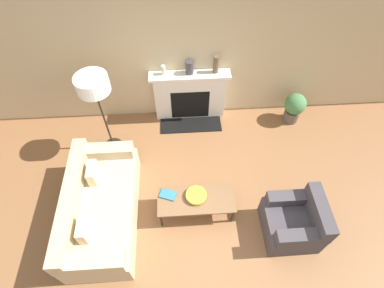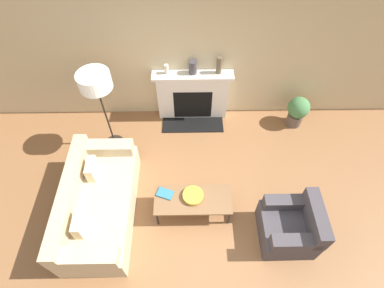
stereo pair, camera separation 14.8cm
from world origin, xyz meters
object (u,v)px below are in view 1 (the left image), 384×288
at_px(fireplace, 190,96).
at_px(couch, 100,208).
at_px(bowl, 196,195).
at_px(mantel_vase_center_left, 190,67).
at_px(coffee_table, 196,200).
at_px(floor_lamp, 94,88).
at_px(armchair_near, 295,222).
at_px(mantel_vase_center_right, 216,64).
at_px(book, 168,195).
at_px(mantel_vase_left, 163,70).
at_px(potted_plant, 294,107).

distance_m(fireplace, couch, 2.56).
bearing_deg(bowl, mantel_vase_center_left, 89.25).
relative_size(couch, coffee_table, 1.69).
bearing_deg(floor_lamp, armchair_near, -32.39).
bearing_deg(fireplace, mantel_vase_center_right, 1.92).
distance_m(fireplace, mantel_vase_center_left, 0.66).
relative_size(coffee_table, floor_lamp, 0.71).
distance_m(book, mantel_vase_left, 2.13).
xyz_separation_m(fireplace, potted_plant, (1.97, -0.25, -0.15)).
distance_m(coffee_table, floor_lamp, 2.26).
xyz_separation_m(fireplace, bowl, (-0.03, -2.04, -0.08)).
bearing_deg(mantel_vase_center_right, coffee_table, -102.88).
bearing_deg(fireplace, coffee_table, -90.78).
xyz_separation_m(fireplace, coffee_table, (-0.03, -2.08, -0.15)).
height_order(floor_lamp, mantel_vase_center_right, floor_lamp).
bearing_deg(mantel_vase_left, potted_plant, -6.18).
bearing_deg(mantel_vase_center_left, coffee_table, -90.81).
distance_m(mantel_vase_left, mantel_vase_center_left, 0.45).
xyz_separation_m(armchair_near, mantel_vase_left, (-1.83, 2.51, 0.84)).
distance_m(armchair_near, bowl, 1.48).
height_order(coffee_table, floor_lamp, floor_lamp).
bearing_deg(fireplace, bowl, -90.72).
height_order(coffee_table, mantel_vase_left, mantel_vase_left).
bearing_deg(book, potted_plant, 56.31).
height_order(fireplace, coffee_table, fireplace).
bearing_deg(mantel_vase_left, couch, -115.95).
height_order(couch, book, couch).
distance_m(couch, coffee_table, 1.45).
relative_size(fireplace, potted_plant, 2.25).
relative_size(fireplace, floor_lamp, 0.88).
bearing_deg(armchair_near, mantel_vase_center_left, -151.23).
bearing_deg(armchair_near, floor_lamp, -122.39).
relative_size(armchair_near, book, 2.83).
relative_size(bowl, book, 1.12).
bearing_deg(armchair_near, mantel_vase_left, -143.89).
bearing_deg(armchair_near, book, -105.53).
xyz_separation_m(bowl, potted_plant, (2.00, 1.79, -0.08)).
height_order(bowl, mantel_vase_center_right, mantel_vase_center_right).
distance_m(fireplace, floor_lamp, 1.85).
relative_size(coffee_table, mantel_vase_center_left, 4.76).
height_order(fireplace, mantel_vase_left, mantel_vase_left).
relative_size(bowl, mantel_vase_left, 1.77).
bearing_deg(mantel_vase_left, mantel_vase_center_left, 0.00).
height_order(fireplace, mantel_vase_center_left, mantel_vase_center_left).
height_order(mantel_vase_left, mantel_vase_center_right, mantel_vase_center_right).
bearing_deg(floor_lamp, coffee_table, -44.08).
height_order(armchair_near, mantel_vase_center_right, mantel_vase_center_right).
bearing_deg(potted_plant, floor_lamp, -172.71).
bearing_deg(mantel_vase_center_left, floor_lamp, -154.43).
bearing_deg(floor_lamp, mantel_vase_left, 34.66).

